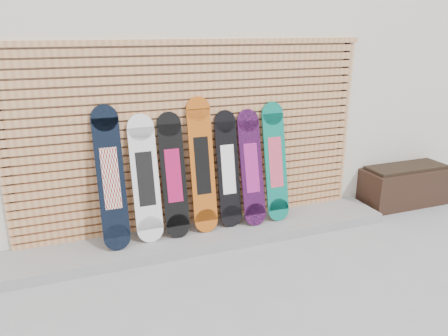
{
  "coord_description": "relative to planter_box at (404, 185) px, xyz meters",
  "views": [
    {
      "loc": [
        -1.59,
        -3.78,
        2.42
      ],
      "look_at": [
        0.12,
        0.75,
        0.85
      ],
      "focal_mm": 35.0,
      "sensor_mm": 36.0,
      "label": 1
    }
  ],
  "objects": [
    {
      "name": "snowboard_6",
      "position": [
        -2.06,
        0.02,
        0.56
      ],
      "size": [
        0.28,
        0.34,
        1.44
      ],
      "color": "#0B705E",
      "rests_on": "concrete_step"
    },
    {
      "name": "snowboard_2",
      "position": [
        -3.34,
        0.02,
        0.54
      ],
      "size": [
        0.28,
        0.34,
        1.41
      ],
      "color": "black",
      "rests_on": "concrete_step"
    },
    {
      "name": "planter_box",
      "position": [
        0.0,
        0.0,
        0.0
      ],
      "size": [
        1.26,
        0.52,
        0.57
      ],
      "color": "black",
      "rests_on": "ground"
    },
    {
      "name": "slat_wall",
      "position": [
        -3.01,
        0.21,
        0.93
      ],
      "size": [
        4.26,
        0.08,
        2.29
      ],
      "color": "tan",
      "rests_on": "ground"
    },
    {
      "name": "snowboard_3",
      "position": [
        -3.0,
        0.03,
        0.62
      ],
      "size": [
        0.28,
        0.32,
        1.56
      ],
      "color": "#BE5514",
      "rests_on": "concrete_step"
    },
    {
      "name": "concrete_step",
      "position": [
        -3.01,
        -0.08,
        -0.22
      ],
      "size": [
        4.6,
        0.7,
        0.12
      ],
      "primitive_type": "cube",
      "color": "gray",
      "rests_on": "ground"
    },
    {
      "name": "snowboard_0",
      "position": [
        -4.03,
        -0.01,
        0.6
      ],
      "size": [
        0.29,
        0.4,
        1.53
      ],
      "color": "black",
      "rests_on": "concrete_step"
    },
    {
      "name": "ground",
      "position": [
        -2.86,
        -0.76,
        -0.28
      ],
      "size": [
        80.0,
        80.0,
        0.0
      ],
      "primitive_type": "plane",
      "color": "#939496",
      "rests_on": "ground"
    },
    {
      "name": "building",
      "position": [
        -2.36,
        2.74,
        1.52
      ],
      "size": [
        12.0,
        5.0,
        3.6
      ],
      "primitive_type": "cube",
      "color": "beige",
      "rests_on": "ground"
    },
    {
      "name": "snowboard_1",
      "position": [
        -3.66,
        0.02,
        0.54
      ],
      "size": [
        0.3,
        0.34,
        1.4
      ],
      "color": "white",
      "rests_on": "concrete_step"
    },
    {
      "name": "snowboard_5",
      "position": [
        -2.38,
        0.01,
        0.53
      ],
      "size": [
        0.28,
        0.36,
        1.38
      ],
      "color": "black",
      "rests_on": "concrete_step"
    },
    {
      "name": "snowboard_4",
      "position": [
        -2.67,
        0.05,
        0.53
      ],
      "size": [
        0.27,
        0.29,
        1.38
      ],
      "color": "black",
      "rests_on": "concrete_step"
    }
  ]
}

